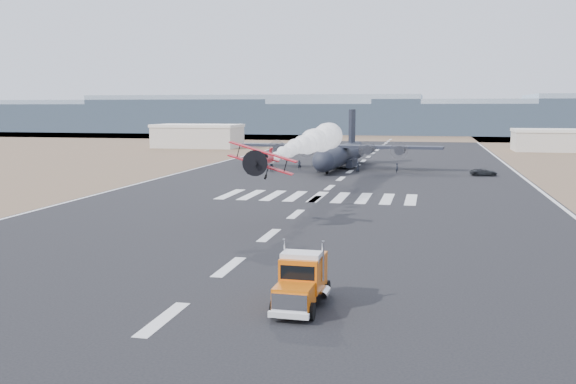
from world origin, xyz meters
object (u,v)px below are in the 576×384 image
(crew_d, at_px, (323,167))
(crew_a, at_px, (299,165))
(aerobatic_biplane, at_px, (262,160))
(transport_aircraft, at_px, (341,153))
(semi_truck, at_px, (302,280))
(crew_g, at_px, (397,168))
(support_vehicle, at_px, (483,172))
(crew_e, at_px, (358,167))
(crew_c, at_px, (333,165))
(crew_h, at_px, (333,165))
(crew_b, at_px, (271,166))
(hangar_right, at_px, (553,140))
(crew_f, at_px, (318,168))
(hangar_left, at_px, (198,136))

(crew_d, bearing_deg, crew_a, 121.92)
(aerobatic_biplane, height_order, transport_aircraft, transport_aircraft)
(semi_truck, xyz_separation_m, crew_g, (1.48, 79.30, -0.73))
(aerobatic_biplane, bearing_deg, crew_a, 97.43)
(transport_aircraft, relative_size, support_vehicle, 8.61)
(aerobatic_biplane, distance_m, crew_e, 56.33)
(crew_c, relative_size, crew_h, 1.00)
(crew_b, bearing_deg, aerobatic_biplane, 126.05)
(hangar_right, height_order, crew_g, hangar_right)
(semi_truck, bearing_deg, crew_e, 95.21)
(semi_truck, xyz_separation_m, crew_f, (-12.37, 76.99, -0.79))
(transport_aircraft, relative_size, crew_f, 23.69)
(crew_d, distance_m, crew_e, 6.32)
(crew_g, bearing_deg, semi_truck, 164.27)
(hangar_right, height_order, crew_h, hangar_right)
(crew_f, bearing_deg, crew_d, -108.40)
(hangar_left, relative_size, semi_truck, 3.36)
(hangar_left, height_order, crew_c, hangar_left)
(support_vehicle, xyz_separation_m, crew_e, (-21.80, 2.37, 0.25))
(transport_aircraft, bearing_deg, semi_truck, -79.43)
(crew_d, bearing_deg, crew_c, 35.48)
(crew_a, relative_size, crew_g, 1.00)
(semi_truck, distance_m, aerobatic_biplane, 26.22)
(transport_aircraft, distance_m, crew_h, 4.11)
(crew_d, distance_m, crew_g, 13.40)
(aerobatic_biplane, bearing_deg, transport_aircraft, 90.26)
(crew_a, distance_m, crew_f, 6.57)
(hangar_right, distance_m, crew_c, 80.21)
(crew_d, height_order, crew_g, crew_g)
(transport_aircraft, relative_size, crew_c, 21.75)
(crew_c, relative_size, crew_d, 1.06)
(hangar_left, distance_m, crew_h, 75.68)
(aerobatic_biplane, xyz_separation_m, crew_g, (10.28, 55.10, -5.68))
(transport_aircraft, distance_m, support_vehicle, 27.26)
(support_vehicle, distance_m, crew_g, 14.77)
(crew_b, bearing_deg, crew_c, -129.21)
(crew_d, relative_size, crew_e, 0.96)
(crew_a, distance_m, crew_d, 5.40)
(aerobatic_biplane, relative_size, transport_aircraft, 0.17)
(crew_a, height_order, crew_e, crew_a)
(crew_d, relative_size, crew_f, 1.03)
(semi_truck, distance_m, crew_h, 83.66)
(support_vehicle, relative_size, crew_b, 2.39)
(crew_d, xyz_separation_m, crew_h, (1.35, 3.47, 0.05))
(crew_a, xyz_separation_m, crew_b, (-4.33, -4.48, 0.06))
(semi_truck, xyz_separation_m, crew_b, (-21.11, 77.37, -0.66))
(support_vehicle, xyz_separation_m, crew_h, (-26.74, 5.21, 0.26))
(crew_g, distance_m, crew_h, 12.60)
(hangar_left, bearing_deg, crew_b, -59.21)
(crew_b, bearing_deg, hangar_left, -36.20)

